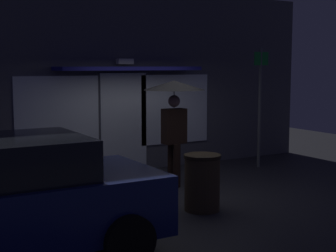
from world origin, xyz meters
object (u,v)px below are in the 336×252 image
at_px(person_with_umbrella, 174,102).
at_px(sidewalk_bollard, 105,174).
at_px(street_sign_post, 260,101).
at_px(trash_bin, 202,182).

xyz_separation_m(person_with_umbrella, sidewalk_bollard, (-1.24, 0.54, -1.40)).
xyz_separation_m(street_sign_post, trash_bin, (-3.14, -2.30, -1.09)).
bearing_deg(sidewalk_bollard, person_with_umbrella, -23.35).
bearing_deg(street_sign_post, person_with_umbrella, -167.04).
distance_m(person_with_umbrella, street_sign_post, 2.75).
bearing_deg(trash_bin, sidewalk_bollard, 109.29).
height_order(street_sign_post, sidewalk_bollard, street_sign_post).
distance_m(person_with_umbrella, trash_bin, 2.12).
bearing_deg(trash_bin, person_with_umbrella, 74.45).
xyz_separation_m(person_with_umbrella, street_sign_post, (2.68, 0.62, -0.11)).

